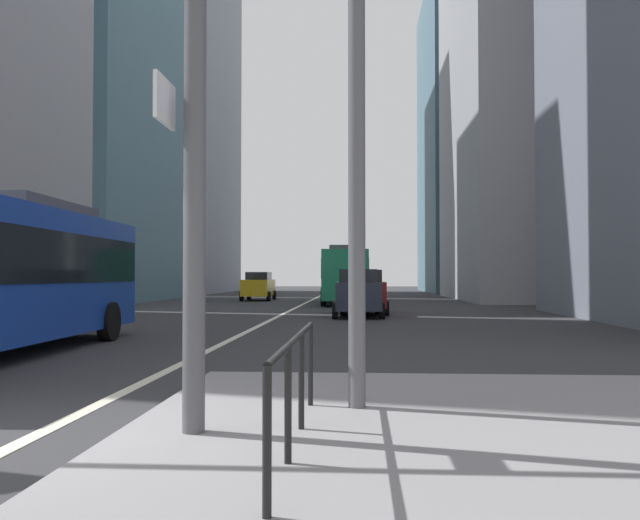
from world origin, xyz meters
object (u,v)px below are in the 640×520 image
object	(u,v)px
city_bus_red_receding	(345,273)
car_oncoming_mid	(260,283)
car_receding_near	(357,293)
car_receding_far	(364,291)
car_oncoming_far	(259,286)

from	to	relation	value
city_bus_red_receding	car_oncoming_mid	xyz separation A→B (m)	(-8.53, 21.36, -0.85)
car_receding_near	car_receding_far	size ratio (longest dim) A/B	0.93
car_oncoming_mid	car_oncoming_far	size ratio (longest dim) A/B	0.90
car_oncoming_far	car_receding_far	bearing A→B (deg)	-65.45
city_bus_red_receding	car_oncoming_far	world-z (taller)	city_bus_red_receding
city_bus_red_receding	car_receding_near	size ratio (longest dim) A/B	2.56
city_bus_red_receding	car_receding_near	distance (m)	12.80
car_receding_far	car_oncoming_mid	bearing A→B (deg)	106.72
city_bus_red_receding	car_receding_far	xyz separation A→B (m)	(1.04, -10.51, -0.84)
car_receding_near	city_bus_red_receding	bearing A→B (deg)	93.51
car_oncoming_mid	car_receding_far	bearing A→B (deg)	-73.28
car_receding_far	car_oncoming_far	xyz separation A→B (m)	(-7.15, 15.65, 0.00)
car_oncoming_mid	car_receding_far	distance (m)	33.27
car_oncoming_far	city_bus_red_receding	bearing A→B (deg)	-40.08
car_oncoming_mid	car_oncoming_far	world-z (taller)	same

